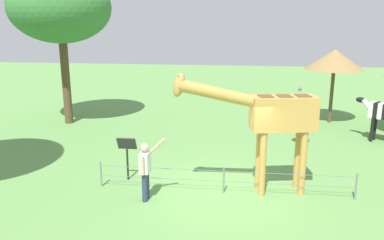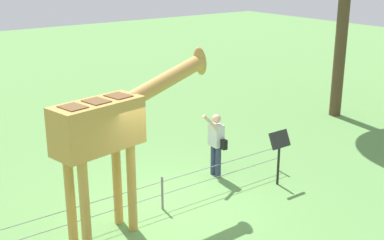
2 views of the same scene
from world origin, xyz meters
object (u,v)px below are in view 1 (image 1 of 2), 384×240
Objects in this scene: visitor at (146,168)px; giraffe at (271,117)px; ostrich at (302,116)px; zebra at (384,113)px; shade_hut_aside at (335,60)px; tree_east at (60,8)px; info_sign at (127,149)px.

giraffe is at bearing -164.57° from visitor.
ostrich is (-4.70, -5.17, 0.27)m from visitor.
zebra is 0.49× the size of shade_hut_aside.
tree_east is (5.39, -7.35, 4.20)m from visitor.
tree_east reaches higher than visitor.
visitor is (3.23, 0.89, -1.26)m from giraffe.
ostrich is at bearing 14.73° from zebra.
giraffe is 11.16m from tree_east.
ostrich is at bearing -108.98° from giraffe.
giraffe is at bearing 47.71° from zebra.
info_sign is at bearing 45.94° from shade_hut_aside.
tree_east is at bearing 7.46° from shade_hut_aside.
ostrich reaches higher than zebra.
info_sign is at bearing 126.67° from tree_east.
shade_hut_aside is 2.54× the size of info_sign.
giraffe is 4.29m from info_sign.
giraffe reaches higher than info_sign.
info_sign is at bearing 28.47° from zebra.
giraffe is 2.91× the size of info_sign.
tree_east is 8.64m from info_sign.
giraffe is 1.71× the size of ostrich.
giraffe is at bearing 143.20° from tree_east.
visitor is at bearing 124.33° from info_sign.
giraffe reaches higher than ostrich.
ostrich is 0.34× the size of tree_east.
zebra is at bearing -132.29° from giraffe.
visitor is 1.02× the size of zebra.
zebra is 0.25× the size of tree_east.
shade_hut_aside is (1.35, -2.90, 1.72)m from zebra.
shade_hut_aside is at bearing -65.05° from zebra.
zebra is 3.29m from ostrich.
tree_east reaches higher than ostrich.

